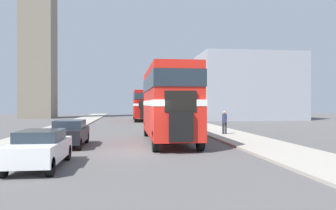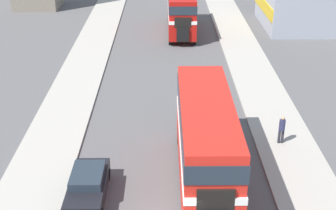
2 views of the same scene
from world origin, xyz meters
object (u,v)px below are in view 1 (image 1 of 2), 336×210
double_decker_bus (168,99)px  pedestrian_walking (224,121)px  bus_distant (143,103)px  car_parked_near (40,148)px  car_parked_mid (69,133)px  church_tower (38,2)px

double_decker_bus → pedestrian_walking: (4.66, 3.64, -1.55)m
bus_distant → pedestrian_walking: (4.98, -22.02, -1.36)m
car_parked_near → double_decker_bus: bearing=52.1°
double_decker_bus → pedestrian_walking: bearing=38.0°
car_parked_mid → pedestrian_walking: 11.42m
double_decker_bus → car_parked_mid: size_ratio=2.40×
car_parked_near → car_parked_mid: car_parked_mid is taller
church_tower → bus_distant: bearing=-31.8°
bus_distant → church_tower: bearing=148.2°
bus_distant → car_parked_near: (-5.35, -32.96, -1.73)m
double_decker_bus → car_parked_near: bearing=-127.9°
car_parked_near → car_parked_mid: size_ratio=0.98×
car_parked_mid → church_tower: size_ratio=0.11×
bus_distant → church_tower: size_ratio=0.26×
double_decker_bus → church_tower: bearing=115.2°
pedestrian_walking → car_parked_mid: bearing=-154.3°
bus_distant → pedestrian_walking: bearing=-77.3°
church_tower → car_parked_near: bearing=-75.4°
bus_distant → car_parked_near: bus_distant is taller
car_parked_near → pedestrian_walking: pedestrian_walking is taller
bus_distant → car_parked_mid: bus_distant is taller
bus_distant → car_parked_near: bearing=-99.2°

